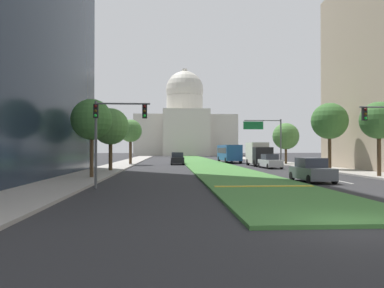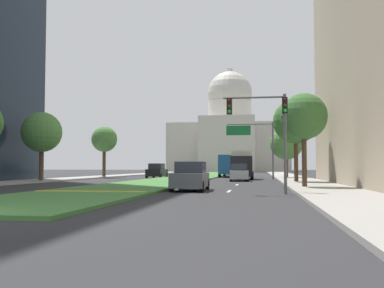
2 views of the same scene
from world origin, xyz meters
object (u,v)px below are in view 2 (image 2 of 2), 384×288
(sedan_midblock, at_px, (239,173))
(sedan_distant, at_px, (157,171))
(street_tree_left_mid, at_px, (42,132))
(box_truck_delivery, at_px, (243,164))
(overhead_guide_sign, at_px, (255,139))
(street_tree_right_near, at_px, (304,117))
(city_bus, at_px, (230,164))
(capitol_building, at_px, (230,137))
(sedan_lead_stopped, at_px, (190,177))
(street_tree_left_far, at_px, (104,140))
(street_tree_right_far, at_px, (286,144))
(traffic_light_near_right, at_px, (268,121))
(street_tree_right_mid, at_px, (296,122))

(sedan_midblock, xyz_separation_m, sedan_distant, (-10.87, 10.96, 0.05))
(street_tree_left_mid, xyz_separation_m, box_truck_delivery, (18.22, 11.63, -2.94))
(street_tree_left_mid, height_order, sedan_distant, street_tree_left_mid)
(street_tree_left_mid, xyz_separation_m, sedan_distant, (7.23, 16.32, -3.77))
(overhead_guide_sign, distance_m, sedan_distant, 13.52)
(street_tree_right_near, relative_size, city_bus, 0.56)
(street_tree_left_mid, relative_size, box_truck_delivery, 1.02)
(capitol_building, relative_size, box_truck_delivery, 5.28)
(street_tree_right_near, height_order, sedan_midblock, street_tree_right_near)
(capitol_building, height_order, street_tree_left_mid, capitol_building)
(sedan_lead_stopped, bearing_deg, street_tree_right_near, 25.82)
(street_tree_left_far, bearing_deg, sedan_midblock, -30.49)
(capitol_building, relative_size, street_tree_right_far, 5.48)
(traffic_light_near_right, bearing_deg, street_tree_right_far, 84.99)
(traffic_light_near_right, distance_m, street_tree_right_far, 31.22)
(traffic_light_near_right, bearing_deg, capitol_building, 94.85)
(street_tree_left_mid, relative_size, sedan_midblock, 1.48)
(street_tree_left_far, distance_m, street_tree_right_far, 22.92)
(traffic_light_near_right, bearing_deg, city_bus, 96.61)
(sedan_midblock, xyz_separation_m, box_truck_delivery, (0.12, 6.27, 0.88))
(sedan_lead_stopped, bearing_deg, sedan_midblock, 83.67)
(box_truck_delivery, relative_size, city_bus, 0.58)
(overhead_guide_sign, xyz_separation_m, street_tree_left_far, (-19.23, 3.18, 0.26))
(sedan_distant, bearing_deg, capitol_building, 86.70)
(street_tree_left_far, bearing_deg, street_tree_right_near, -48.28)
(capitol_building, bearing_deg, box_truck_delivery, -85.21)
(overhead_guide_sign, distance_m, street_tree_right_far, 4.81)
(box_truck_delivery, bearing_deg, street_tree_right_near, -77.34)
(street_tree_left_far, bearing_deg, traffic_light_near_right, -57.13)
(street_tree_right_mid, xyz_separation_m, street_tree_left_far, (-22.81, 15.42, -0.41))
(street_tree_left_mid, bearing_deg, city_bus, 55.66)
(street_tree_left_far, xyz_separation_m, box_truck_delivery, (17.79, -4.14, -3.22))
(traffic_light_near_right, bearing_deg, overhead_guide_sign, 91.94)
(city_bus, bearing_deg, traffic_light_near_right, -83.39)
(street_tree_right_far, bearing_deg, box_truck_delivery, -141.84)
(traffic_light_near_right, xyz_separation_m, street_tree_left_far, (-20.18, 31.22, 1.11))
(street_tree_left_mid, relative_size, street_tree_left_far, 0.99)
(sedan_midblock, bearing_deg, traffic_light_near_right, -83.15)
(sedan_distant, bearing_deg, street_tree_left_mid, -113.89)
(capitol_building, height_order, sedan_distant, capitol_building)
(traffic_light_near_right, xyz_separation_m, street_tree_right_far, (2.73, 31.09, 0.40))
(street_tree_right_near, bearing_deg, street_tree_left_far, 131.72)
(traffic_light_near_right, xyz_separation_m, sedan_lead_stopped, (-4.52, 2.60, -3.00))
(box_truck_delivery, bearing_deg, sedan_midblock, -91.09)
(sedan_lead_stopped, bearing_deg, sedan_distant, 106.88)
(sedan_distant, bearing_deg, box_truck_delivery, -23.12)
(overhead_guide_sign, relative_size, street_tree_left_far, 0.98)
(overhead_guide_sign, height_order, sedan_lead_stopped, overhead_guide_sign)
(street_tree_right_near, relative_size, street_tree_right_far, 1.00)
(street_tree_right_mid, relative_size, sedan_distant, 1.62)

